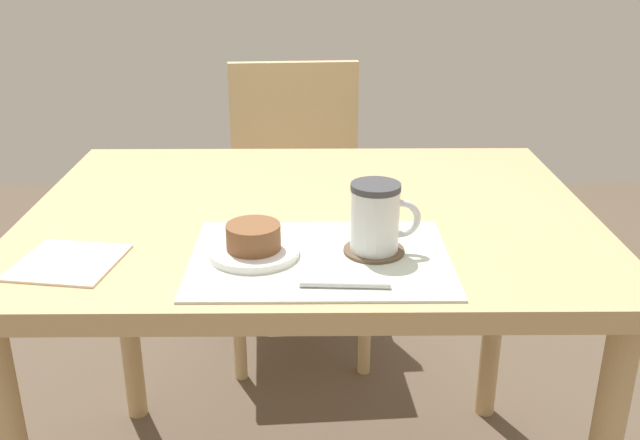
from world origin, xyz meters
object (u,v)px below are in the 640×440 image
pastry (253,237)px  coffee_mug (377,217)px  pastry_plate (254,252)px  wooden_chair (297,195)px  dining_table (310,250)px

pastry → coffee_mug: size_ratio=0.77×
pastry_plate → pastry: bearing=0.0°
wooden_chair → coffee_mug: bearing=94.7°
pastry_plate → coffee_mug: (0.19, 0.01, 0.05)m
dining_table → pastry: bearing=-111.8°
pastry → coffee_mug: (0.19, 0.01, 0.03)m
pastry_plate → coffee_mug: bearing=3.4°
pastry → coffee_mug: bearing=3.4°
pastry → coffee_mug: coffee_mug is taller
dining_table → pastry: size_ratio=12.13×
dining_table → pastry: 0.26m
pastry → pastry_plate: bearing=0.0°
wooden_chair → pastry_plate: bearing=83.5°
pastry → wooden_chair: bearing=87.5°
pastry_plate → pastry: pastry is taller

